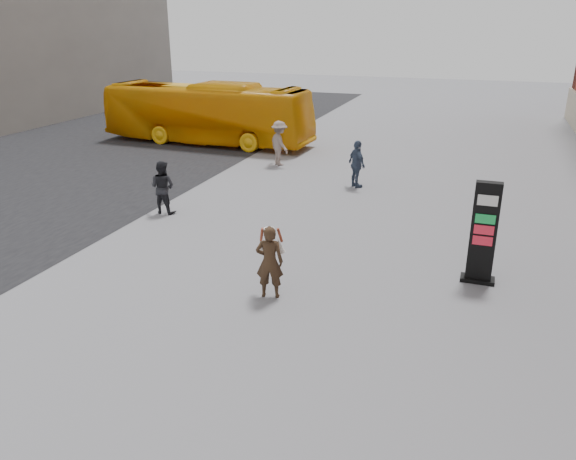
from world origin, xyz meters
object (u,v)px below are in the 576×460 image
(pedestrian_b, at_px, (279,143))
(woman, at_px, (270,261))
(info_pylon, at_px, (483,233))
(bus, at_px, (207,113))
(pedestrian_c, at_px, (357,164))
(pedestrian_a, at_px, (163,187))

(pedestrian_b, bearing_deg, woman, 151.62)
(info_pylon, relative_size, woman, 1.45)
(bus, xyz_separation_m, pedestrian_b, (4.84, -3.00, -0.54))
(info_pylon, height_order, pedestrian_c, info_pylon)
(woman, xyz_separation_m, pedestrian_a, (-5.19, 4.24, -0.01))
(info_pylon, xyz_separation_m, pedestrian_c, (-4.41, 6.75, -0.34))
(bus, relative_size, pedestrian_c, 6.12)
(bus, height_order, pedestrian_b, bus)
(pedestrian_b, bearing_deg, bus, 10.77)
(info_pylon, relative_size, pedestrian_b, 1.31)
(pedestrian_b, bearing_deg, pedestrian_a, 121.96)
(pedestrian_b, bearing_deg, pedestrian_c, -167.82)
(info_pylon, distance_m, pedestrian_a, 9.70)
(woman, distance_m, pedestrian_c, 9.04)
(info_pylon, height_order, pedestrian_b, info_pylon)
(woman, relative_size, pedestrian_c, 0.97)
(pedestrian_a, relative_size, pedestrian_c, 0.98)
(bus, bearing_deg, pedestrian_a, -158.04)
(woman, relative_size, pedestrian_a, 0.99)
(info_pylon, distance_m, pedestrian_c, 8.07)
(bus, relative_size, pedestrian_b, 5.70)
(info_pylon, bearing_deg, pedestrian_b, 132.45)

